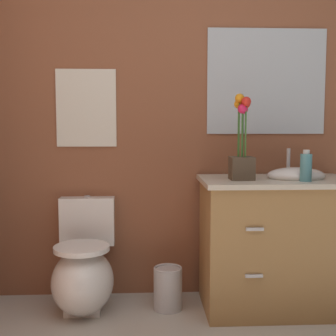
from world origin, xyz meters
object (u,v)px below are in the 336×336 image
(toilet, at_px, (84,272))
(vanity_cabinet, at_px, (276,242))
(flower_vase, at_px, (242,150))
(wall_mirror, at_px, (266,82))
(wall_poster, at_px, (86,108))
(soap_bottle, at_px, (306,167))
(trash_bin, at_px, (168,288))

(toilet, height_order, vanity_cabinet, vanity_cabinet)
(flower_vase, bearing_deg, wall_mirror, 55.49)
(wall_poster, bearing_deg, wall_mirror, 0.00)
(vanity_cabinet, distance_m, soap_bottle, 0.52)
(flower_vase, bearing_deg, soap_bottle, -14.99)
(flower_vase, bearing_deg, wall_poster, 160.92)
(toilet, distance_m, wall_poster, 1.06)
(toilet, relative_size, flower_vase, 1.33)
(vanity_cabinet, distance_m, wall_poster, 1.50)
(flower_vase, distance_m, trash_bin, 0.98)
(soap_bottle, height_order, trash_bin, soap_bottle)
(toilet, distance_m, flower_vase, 1.24)
(soap_bottle, bearing_deg, flower_vase, 165.01)
(toilet, distance_m, wall_mirror, 1.73)
(toilet, relative_size, wall_poster, 1.35)
(soap_bottle, distance_m, wall_mirror, 0.70)
(vanity_cabinet, xyz_separation_m, flower_vase, (-0.23, -0.04, 0.58))
(flower_vase, bearing_deg, toilet, 175.95)
(flower_vase, xyz_separation_m, trash_bin, (-0.45, 0.06, -0.87))
(toilet, xyz_separation_m, soap_bottle, (1.34, -0.17, 0.67))
(toilet, relative_size, vanity_cabinet, 0.68)
(flower_vase, height_order, soap_bottle, flower_vase)
(wall_mirror, bearing_deg, flower_vase, -124.51)
(vanity_cabinet, height_order, flower_vase, flower_vase)
(soap_bottle, height_order, wall_poster, wall_poster)
(flower_vase, xyz_separation_m, wall_mirror, (0.23, 0.34, 0.44))
(flower_vase, bearing_deg, vanity_cabinet, 10.30)
(soap_bottle, bearing_deg, trash_bin, 169.34)
(toilet, bearing_deg, wall_poster, 90.00)
(flower_vase, relative_size, wall_poster, 1.02)
(trash_bin, height_order, wall_mirror, wall_mirror)
(toilet, height_order, trash_bin, toilet)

